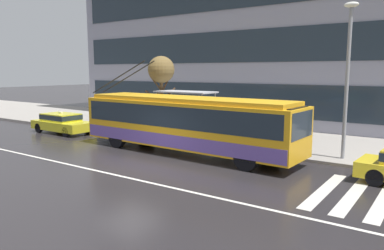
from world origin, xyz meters
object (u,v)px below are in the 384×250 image
(pedestrian_walking_past, at_px, (274,120))
(street_lamp, at_px, (348,68))
(pedestrian_approaching_curb, at_px, (295,126))
(pedestrian_waiting_by_pole, at_px, (174,108))
(street_tree_bare, at_px, (161,71))
(taxi_queued_behind_bus, at_px, (62,122))
(pedestrian_at_shelter, at_px, (288,119))
(trolleybus, at_px, (186,123))
(bus_shelter, at_px, (188,102))

(pedestrian_walking_past, bearing_deg, street_lamp, -1.96)
(pedestrian_approaching_curb, bearing_deg, pedestrian_waiting_by_pole, -173.45)
(pedestrian_waiting_by_pole, bearing_deg, pedestrian_approaching_curb, 6.55)
(street_lamp, xyz_separation_m, street_tree_bare, (-11.56, 1.44, -0.14))
(pedestrian_waiting_by_pole, bearing_deg, taxi_queued_behind_bus, -152.60)
(pedestrian_waiting_by_pole, height_order, street_tree_bare, street_tree_bare)
(pedestrian_at_shelter, bearing_deg, pedestrian_walking_past, 146.72)
(trolleybus, xyz_separation_m, pedestrian_approaching_curb, (3.79, 4.58, -0.41))
(taxi_queued_behind_bus, relative_size, street_lamp, 0.65)
(taxi_queued_behind_bus, bearing_deg, street_tree_bare, 35.40)
(street_lamp, bearing_deg, taxi_queued_behind_bus, -172.20)
(pedestrian_approaching_curb, bearing_deg, street_lamp, -33.65)
(bus_shelter, bearing_deg, street_lamp, -7.82)
(bus_shelter, xyz_separation_m, pedestrian_walking_past, (6.04, -1.17, -0.53))
(taxi_queued_behind_bus, relative_size, pedestrian_waiting_by_pole, 2.22)
(pedestrian_approaching_curb, bearing_deg, bus_shelter, -174.26)
(pedestrian_at_shelter, bearing_deg, bus_shelter, 165.59)
(trolleybus, height_order, pedestrian_waiting_by_pole, trolleybus)
(pedestrian_approaching_curb, relative_size, pedestrian_waiting_by_pole, 0.83)
(pedestrian_at_shelter, bearing_deg, taxi_queued_behind_bus, -172.90)
(bus_shelter, xyz_separation_m, pedestrian_waiting_by_pole, (-0.90, -0.20, -0.41))
(pedestrian_waiting_by_pole, bearing_deg, street_lamp, -6.07)
(pedestrian_at_shelter, bearing_deg, pedestrian_approaching_curb, 101.97)
(pedestrian_at_shelter, distance_m, pedestrian_approaching_curb, 2.59)
(trolleybus, bearing_deg, bus_shelter, 124.32)
(trolleybus, height_order, street_tree_bare, street_tree_bare)
(pedestrian_approaching_curb, distance_m, pedestrian_walking_past, 1.93)
(pedestrian_approaching_curb, xyz_separation_m, street_lamp, (2.91, -1.94, 3.00))
(taxi_queued_behind_bus, bearing_deg, trolleybus, -1.88)
(pedestrian_waiting_by_pole, xyz_separation_m, street_tree_bare, (-1.29, 0.35, 2.27))
(pedestrian_at_shelter, bearing_deg, pedestrian_waiting_by_pole, 168.53)
(taxi_queued_behind_bus, xyz_separation_m, pedestrian_walking_past, (13.49, 2.42, 0.89))
(taxi_queued_behind_bus, relative_size, pedestrian_approaching_curb, 2.66)
(pedestrian_approaching_curb, height_order, pedestrian_waiting_by_pole, pedestrian_waiting_by_pole)
(pedestrian_approaching_curb, height_order, street_lamp, street_lamp)
(street_lamp, bearing_deg, pedestrian_walking_past, 178.04)
(taxi_queued_behind_bus, bearing_deg, pedestrian_walking_past, 10.17)
(trolleybus, xyz_separation_m, street_tree_bare, (-4.87, 4.08, 2.46))
(trolleybus, relative_size, street_tree_bare, 2.57)
(bus_shelter, relative_size, street_lamp, 0.54)
(pedestrian_walking_past, xyz_separation_m, street_tree_bare, (-8.22, 1.33, 2.39))
(bus_shelter, distance_m, street_tree_bare, 2.87)
(pedestrian_at_shelter, xyz_separation_m, pedestrian_walking_past, (-0.95, 0.62, -0.19))
(trolleybus, height_order, street_lamp, street_lamp)
(street_tree_bare, bearing_deg, pedestrian_at_shelter, -11.98)
(pedestrian_walking_past, bearing_deg, pedestrian_waiting_by_pole, 171.97)
(bus_shelter, relative_size, pedestrian_walking_past, 1.94)
(pedestrian_waiting_by_pole, bearing_deg, street_tree_bare, 164.90)
(pedestrian_walking_past, relative_size, street_tree_bare, 0.39)
(bus_shelter, relative_size, street_tree_bare, 0.75)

